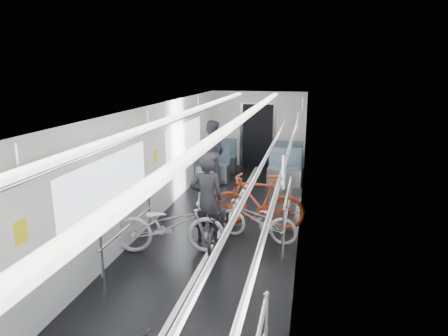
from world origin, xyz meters
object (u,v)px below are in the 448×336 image
object	(u,v)px
bike_left_far	(170,225)
person_standing	(206,199)
bike_aisle	(220,224)
bike_right_far	(258,201)
bike_right_mid	(257,220)
person_seated	(212,152)

from	to	relation	value
bike_left_far	person_standing	size ratio (longest dim) A/B	1.15
bike_left_far	bike_aisle	distance (m)	0.90
bike_aisle	person_standing	bearing A→B (deg)	159.32
bike_right_far	bike_aisle	distance (m)	1.12
bike_left_far	person_standing	xyz separation A→B (m)	(0.52, 0.55, 0.32)
bike_aisle	bike_right_far	bearing A→B (deg)	59.53
bike_right_mid	bike_aisle	distance (m)	0.72
bike_aisle	person_seated	xyz separation A→B (m)	(-1.10, 3.87, 0.47)
bike_right_far	bike_aisle	bearing A→B (deg)	-29.82
bike_right_mid	bike_left_far	bearing A→B (deg)	-46.97
person_seated	bike_right_mid	bearing A→B (deg)	130.18
bike_right_mid	bike_aisle	size ratio (longest dim) A/B	1.00
bike_right_far	bike_aisle	size ratio (longest dim) A/B	1.21
bike_right_mid	person_standing	xyz separation A→B (m)	(-0.89, -0.26, 0.42)
bike_right_mid	person_seated	size ratio (longest dim) A/B	0.87
person_standing	bike_left_far	bearing A→B (deg)	33.95
bike_right_mid	person_seated	bearing A→B (deg)	-140.46
bike_right_far	person_seated	bearing A→B (deg)	-149.60
bike_left_far	person_seated	xyz separation A→B (m)	(-0.32, 4.31, 0.38)
bike_aisle	person_standing	size ratio (longest dim) A/B	0.93
bike_aisle	person_standing	world-z (taller)	person_standing
bike_right_mid	person_seated	distance (m)	3.94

